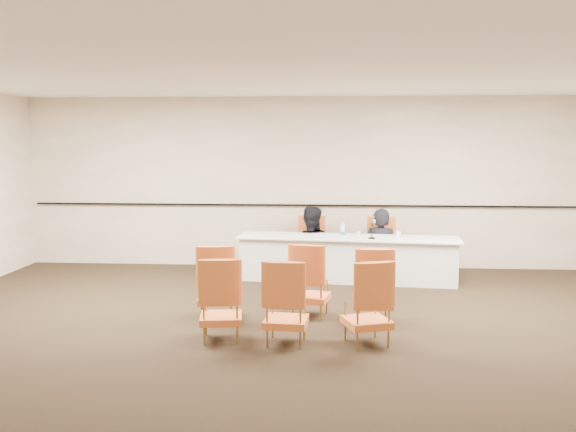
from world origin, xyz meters
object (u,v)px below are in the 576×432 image
object	(u,v)px
panel_table	(348,259)
aud_chair_front_left	(216,281)
aud_chair_back_mid	(286,301)
panelist_main	(380,256)
panelist_second	(310,253)
aud_chair_front_mid	(310,280)
coffee_cup	(398,235)
panelist_second_chair	(310,245)
drinking_glass	(358,235)
aud_chair_back_right	(367,302)
aud_chair_front_right	(373,285)
microphone	(372,230)
water_bottle	(343,230)
aud_chair_back_left	(221,298)
panelist_main_chair	(381,247)

from	to	relation	value
panel_table	aud_chair_front_left	bearing A→B (deg)	-119.96
aud_chair_front_left	aud_chair_back_mid	xyz separation A→B (m)	(0.95, -0.96, 0.00)
panelist_main	panelist_second	distance (m)	1.19
panel_table	aud_chair_front_mid	size ratio (longest dim) A/B	3.70
panel_table	aud_chair_front_mid	xyz separation A→B (m)	(-0.52, -2.19, 0.12)
panelist_main	aud_chair_front_mid	world-z (taller)	panelist_main
coffee_cup	panelist_second	bearing A→B (deg)	150.96
panelist_second_chair	aud_chair_front_mid	distance (m)	2.79
drinking_glass	aud_chair_back_right	xyz separation A→B (m)	(-0.02, -3.19, -0.28)
coffee_cup	aud_chair_front_right	bearing A→B (deg)	-102.95
microphone	aud_chair_back_mid	xyz separation A→B (m)	(-1.11, -3.14, -0.37)
aud_chair_front_right	aud_chair_back_right	bearing A→B (deg)	-99.63
drinking_glass	aud_chair_front_left	size ratio (longest dim) A/B	0.11
microphone	aud_chair_back_right	world-z (taller)	microphone
aud_chair_front_mid	drinking_glass	bearing A→B (deg)	82.90
panelist_second	microphone	world-z (taller)	panelist_second
panel_table	coffee_cup	size ratio (longest dim) A/B	28.71
microphone	aud_chair_front_left	size ratio (longest dim) A/B	0.30
panelist_second_chair	aud_chair_back_mid	world-z (taller)	same
panelist_main	aud_chair_back_right	xyz separation A→B (m)	(-0.41, -3.76, 0.16)
panel_table	drinking_glass	bearing A→B (deg)	-20.95
drinking_glass	water_bottle	bearing A→B (deg)	-176.52
drinking_glass	panelist_second	bearing A→B (deg)	139.28
panelist_second	microphone	size ratio (longest dim) A/B	5.54
water_bottle	panel_table	bearing A→B (deg)	48.29
aud_chair_front_mid	aud_chair_back_mid	size ratio (longest dim) A/B	1.00
aud_chair_back_mid	aud_chair_back_right	world-z (taller)	same
aud_chair_front_left	aud_chair_front_mid	size ratio (longest dim) A/B	1.00
panelist_second_chair	water_bottle	distance (m)	0.95
coffee_cup	aud_chair_back_right	world-z (taller)	aud_chair_back_right
panel_table	drinking_glass	world-z (taller)	drinking_glass
microphone	water_bottle	xyz separation A→B (m)	(-0.46, 0.08, -0.02)
aud_chair_back_left	aud_chair_front_left	bearing A→B (deg)	95.39
panelist_second	drinking_glass	xyz separation A→B (m)	(0.79, -0.68, 0.42)
aud_chair_back_mid	panelist_main	bearing A→B (deg)	75.05
panelist_second_chair	microphone	xyz separation A→B (m)	(1.00, -0.77, 0.37)
panel_table	aud_chair_front_right	xyz separation A→B (m)	(0.26, -2.42, 0.12)
aud_chair_back_left	aud_chair_back_right	world-z (taller)	same
aud_chair_back_mid	aud_chair_back_left	bearing A→B (deg)	177.39
microphone	aud_chair_back_mid	bearing A→B (deg)	-95.29
aud_chair_front_mid	aud_chair_back_left	bearing A→B (deg)	-121.80
water_bottle	aud_chair_front_mid	bearing A→B (deg)	-101.68
coffee_cup	water_bottle	bearing A→B (deg)	174.52
drinking_glass	aud_chair_front_left	distance (m)	2.95
panelist_main_chair	aud_chair_back_mid	xyz separation A→B (m)	(-1.30, -3.80, 0.00)
aud_chair_back_right	coffee_cup	bearing A→B (deg)	58.75
panel_table	aud_chair_back_right	distance (m)	3.28
panelist_second_chair	aud_chair_front_mid	world-z (taller)	same
panelist_second	panel_table	bearing A→B (deg)	136.08
panelist_second	aud_chair_front_left	bearing A→B (deg)	69.96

